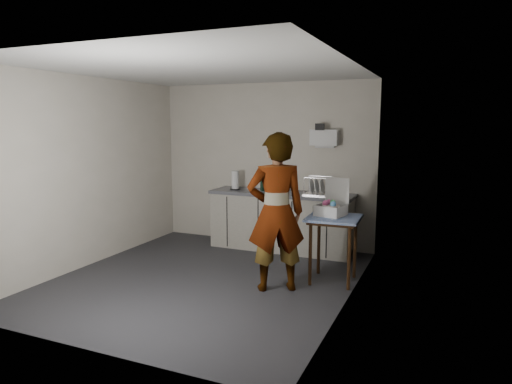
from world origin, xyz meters
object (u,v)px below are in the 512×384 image
at_px(paper_towel, 235,181).
at_px(dish_rack, 317,191).
at_px(standing_man, 276,212).
at_px(kitchen_counter, 281,223).
at_px(soda_can, 281,188).
at_px(soap_bottle, 268,181).
at_px(dark_bottle, 263,183).
at_px(bakery_box, 331,207).
at_px(side_table, 334,225).

height_order(paper_towel, dish_rack, paper_towel).
bearing_deg(standing_man, kitchen_counter, -102.92).
bearing_deg(paper_towel, soda_can, 4.58).
relative_size(soap_bottle, dark_bottle, 1.38).
distance_m(paper_towel, bakery_box, 2.08).
height_order(standing_man, paper_towel, standing_man).
distance_m(side_table, paper_towel, 2.20).
bearing_deg(side_table, paper_towel, 147.01).
distance_m(side_table, bakery_box, 0.24).
height_order(dark_bottle, paper_towel, paper_towel).
relative_size(kitchen_counter, soda_can, 17.62).
distance_m(kitchen_counter, dish_rack, 0.80).
distance_m(dark_bottle, dish_rack, 0.91).
distance_m(soap_bottle, bakery_box, 1.54).
relative_size(soda_can, dark_bottle, 0.52).
height_order(standing_man, dark_bottle, standing_man).
distance_m(soda_can, paper_towel, 0.76).
bearing_deg(soda_can, kitchen_counter, -46.00).
bearing_deg(side_table, standing_man, -139.06).
relative_size(soap_bottle, paper_towel, 1.13).
height_order(kitchen_counter, dish_rack, dish_rack).
bearing_deg(soap_bottle, dark_bottle, 138.87).
xyz_separation_m(soda_can, bakery_box, (1.07, -1.06, -0.05)).
height_order(soda_can, bakery_box, bakery_box).
bearing_deg(paper_towel, dish_rack, -0.46).
xyz_separation_m(dark_bottle, dish_rack, (0.91, -0.06, -0.06)).
bearing_deg(standing_man, soap_bottle, -96.12).
bearing_deg(dark_bottle, dish_rack, -4.04).
xyz_separation_m(soap_bottle, bakery_box, (1.22, -0.92, -0.15)).
relative_size(soda_can, dish_rack, 0.33).
bearing_deg(bakery_box, standing_man, -116.37).
height_order(kitchen_counter, standing_man, standing_man).
height_order(kitchen_counter, dark_bottle, dark_bottle).
xyz_separation_m(soda_can, paper_towel, (-0.75, -0.06, 0.08)).
bearing_deg(standing_man, side_table, -167.10).
xyz_separation_m(side_table, dish_rack, (-0.52, 1.08, 0.25)).
height_order(side_table, paper_towel, paper_towel).
distance_m(side_table, dish_rack, 1.22).
relative_size(soap_bottle, dish_rack, 0.86).
bearing_deg(side_table, soap_bottle, 138.70).
bearing_deg(bakery_box, kitchen_counter, 147.46).
xyz_separation_m(paper_towel, bakery_box, (1.82, -1.00, -0.12)).
distance_m(dish_rack, bakery_box, 1.09).
distance_m(kitchen_counter, bakery_box, 1.55).
distance_m(kitchen_counter, paper_towel, 1.00).
xyz_separation_m(standing_man, soda_can, (-0.57, 1.69, 0.04)).
bearing_deg(kitchen_counter, soap_bottle, -148.37).
bearing_deg(dark_bottle, soda_can, 1.28).
xyz_separation_m(soda_can, dark_bottle, (-0.30, -0.01, 0.06)).
height_order(dark_bottle, dish_rack, dish_rack).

